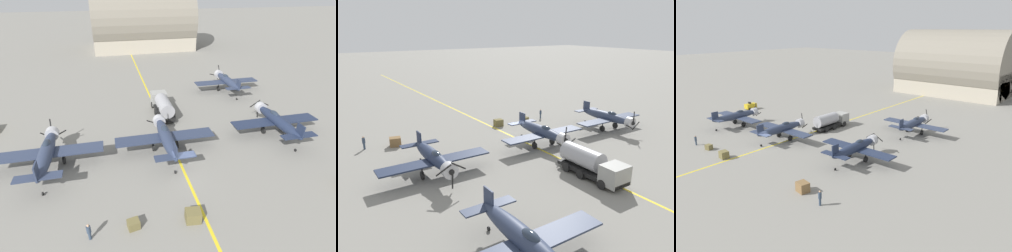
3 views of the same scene
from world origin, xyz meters
TOP-DOWN VIEW (x-y plane):
  - ground_plane at (0.00, 0.00)m, footprint 400.00×400.00m
  - taxiway_stripe at (0.00, 0.00)m, footprint 0.30×160.00m
  - airplane_mid_left at (-14.38, 4.46)m, footprint 12.00×9.98m
  - airplane_mid_right at (14.36, 5.54)m, footprint 12.00×9.98m
  - airplane_mid_center at (-1.04, 4.77)m, footprint 12.00×9.98m
  - airplane_far_right at (14.67, 22.06)m, footprint 12.00×9.98m
  - fuel_tanker at (0.77, 15.19)m, footprint 2.67×8.00m
  - ground_crew_walking at (19.13, -6.90)m, footprint 0.39×0.39m
  - ground_crew_inspecting at (-9.75, -6.26)m, footprint 0.35×0.35m
  - supply_crate_by_tanker at (-6.21, -5.95)m, footprint 1.12×0.99m
  - supply_crate_mid_lane at (15.40, -5.95)m, footprint 1.64×1.46m
  - supply_crate_outboard at (-1.13, -6.33)m, footprint 1.43×1.24m

SIDE VIEW (x-z plane):
  - ground_plane at x=0.00m, z-range 0.00..0.00m
  - taxiway_stripe at x=0.00m, z-range 0.00..0.01m
  - supply_crate_by_tanker at x=-6.21m, z-range 0.00..0.82m
  - supply_crate_outboard at x=-1.13m, z-range 0.00..1.10m
  - supply_crate_mid_lane at x=15.40m, z-range 0.00..1.19m
  - ground_crew_inspecting at x=-9.75m, z-range 0.07..1.70m
  - ground_crew_walking at x=19.13m, z-range 0.08..1.85m
  - fuel_tanker at x=0.77m, z-range 0.02..3.00m
  - airplane_mid_left at x=-14.38m, z-range 0.11..3.91m
  - airplane_far_right at x=14.67m, z-range 0.13..3.89m
  - airplane_mid_right at x=14.36m, z-range 0.19..3.84m
  - airplane_mid_center at x=-1.04m, z-range 0.11..3.91m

